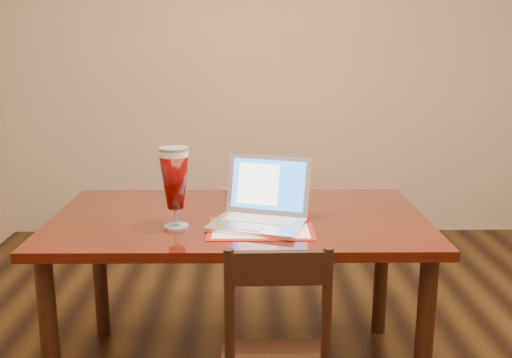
{
  "coord_description": "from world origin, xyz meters",
  "views": [
    {
      "loc": [
        -0.38,
        -1.89,
        1.47
      ],
      "look_at": [
        -0.34,
        0.45,
        0.92
      ],
      "focal_mm": 40.0,
      "sensor_mm": 36.0,
      "label": 1
    }
  ],
  "objects": [
    {
      "name": "dining_table",
      "position": [
        -0.42,
        0.46,
        0.68
      ],
      "size": [
        1.6,
        0.91,
        1.08
      ],
      "rotation": [
        0.0,
        0.0,
        -0.01
      ],
      "color": "#4E130A",
      "rests_on": "ground"
    }
  ]
}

